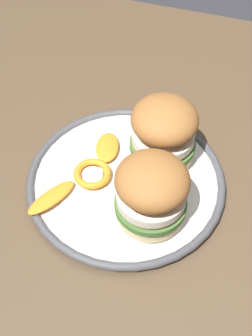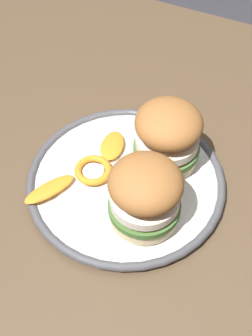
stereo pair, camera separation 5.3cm
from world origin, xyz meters
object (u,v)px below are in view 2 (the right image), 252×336
at_px(dinner_plate, 126,181).
at_px(sandwich_half_right, 145,194).
at_px(dining_table, 145,260).
at_px(sandwich_half_left, 168,135).

relative_size(dinner_plate, sandwich_half_right, 2.67).
relative_size(dining_table, sandwich_half_right, 12.28).
xyz_separation_m(dinner_plate, sandwich_half_right, (0.05, -0.05, 0.06)).
distance_m(dining_table, sandwich_half_right, 0.15).
relative_size(dining_table, sandwich_half_left, 12.71).
bearing_deg(dinner_plate, dining_table, -45.47).
bearing_deg(dinner_plate, sandwich_half_left, 56.92).
height_order(dinner_plate, sandwich_half_left, sandwich_half_left).
bearing_deg(sandwich_half_left, dining_table, -79.65).
bearing_deg(dining_table, sandwich_half_right, 130.33).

